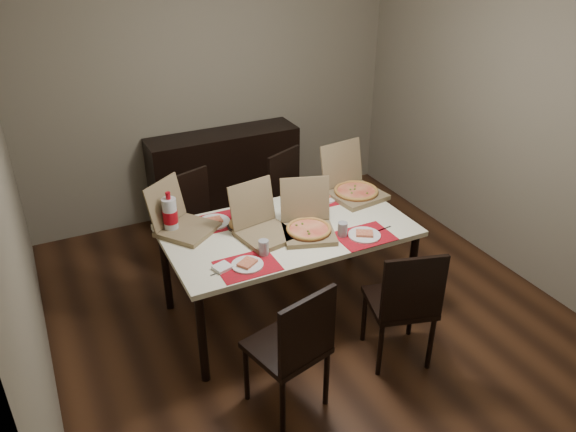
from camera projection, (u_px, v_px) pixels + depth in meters
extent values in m
cube|color=#422514|center=(306.00, 309.00, 4.52)|extent=(3.80, 4.00, 0.02)
cube|color=gray|center=(212.00, 87.00, 5.48)|extent=(3.80, 0.02, 2.60)
cube|color=gray|center=(9.00, 216.00, 3.15)|extent=(0.02, 4.00, 2.60)
cube|color=gray|center=(512.00, 119.00, 4.63)|extent=(0.02, 4.00, 2.60)
cube|color=black|center=(225.00, 175.00, 5.70)|extent=(1.50, 0.40, 0.90)
cube|color=white|center=(288.00, 230.00, 4.15)|extent=(1.80, 1.00, 0.04)
cylinder|color=black|center=(202.00, 338.00, 3.66)|extent=(0.06, 0.06, 0.71)
cylinder|color=black|center=(411.00, 274.00, 4.31)|extent=(0.06, 0.06, 0.71)
cylinder|color=black|center=(166.00, 271.00, 4.35)|extent=(0.06, 0.06, 0.71)
cylinder|color=black|center=(351.00, 224.00, 5.00)|extent=(0.06, 0.06, 0.71)
cube|color=black|center=(286.00, 347.00, 3.44)|extent=(0.51, 0.51, 0.04)
cube|color=black|center=(308.00, 331.00, 3.20)|extent=(0.41, 0.13, 0.46)
cylinder|color=black|center=(283.00, 407.00, 3.33)|extent=(0.04, 0.04, 0.43)
cylinder|color=black|center=(326.00, 378.00, 3.54)|extent=(0.04, 0.04, 0.43)
cylinder|color=black|center=(246.00, 373.00, 3.57)|extent=(0.04, 0.04, 0.43)
cylinder|color=black|center=(289.00, 348.00, 3.78)|extent=(0.04, 0.04, 0.43)
cube|color=black|center=(399.00, 302.00, 3.84)|extent=(0.52, 0.52, 0.04)
cube|color=black|center=(414.00, 289.00, 3.56)|extent=(0.41, 0.14, 0.46)
cylinder|color=black|center=(380.00, 350.00, 3.77)|extent=(0.04, 0.04, 0.43)
cylinder|color=black|center=(431.00, 343.00, 3.82)|extent=(0.04, 0.04, 0.43)
cylinder|color=black|center=(364.00, 316.00, 4.08)|extent=(0.04, 0.04, 0.43)
cylinder|color=black|center=(411.00, 311.00, 4.13)|extent=(0.04, 0.04, 0.43)
cube|color=black|center=(204.00, 232.00, 4.69)|extent=(0.53, 0.53, 0.04)
cube|color=black|center=(188.00, 198.00, 4.69)|extent=(0.41, 0.16, 0.46)
cylinder|color=black|center=(209.00, 240.00, 5.02)|extent=(0.04, 0.04, 0.43)
cylinder|color=black|center=(176.00, 256.00, 4.80)|extent=(0.04, 0.04, 0.43)
cylinder|color=black|center=(236.00, 256.00, 4.80)|extent=(0.04, 0.04, 0.43)
cylinder|color=black|center=(202.00, 272.00, 4.58)|extent=(0.04, 0.04, 0.43)
cube|color=black|center=(300.00, 205.00, 5.11)|extent=(0.56, 0.56, 0.04)
cube|color=black|center=(284.00, 175.00, 5.10)|extent=(0.39, 0.20, 0.46)
cylinder|color=black|center=(297.00, 215.00, 5.45)|extent=(0.04, 0.04, 0.43)
cylinder|color=black|center=(272.00, 229.00, 5.20)|extent=(0.04, 0.04, 0.43)
cylinder|color=black|center=(327.00, 226.00, 5.25)|extent=(0.04, 0.04, 0.43)
cylinder|color=black|center=(303.00, 242.00, 5.00)|extent=(0.04, 0.04, 0.43)
cube|color=#B60C1A|center=(247.00, 266.00, 3.69)|extent=(0.40, 0.30, 0.00)
cylinder|color=white|center=(247.00, 265.00, 3.69)|extent=(0.21, 0.21, 0.01)
cube|color=#F3C279|center=(247.00, 263.00, 3.68)|extent=(0.15, 0.14, 0.02)
cylinder|color=#96989F|center=(264.00, 248.00, 3.79)|extent=(0.07, 0.07, 0.11)
cube|color=#B2B2B7|center=(224.00, 271.00, 3.64)|extent=(0.20, 0.04, 0.00)
cube|color=white|center=(222.00, 267.00, 3.66)|extent=(0.13, 0.13, 0.02)
cube|color=#B60C1A|center=(364.00, 236.00, 4.03)|extent=(0.40, 0.30, 0.00)
cylinder|color=white|center=(364.00, 235.00, 4.03)|extent=(0.23, 0.23, 0.01)
cube|color=#F3C279|center=(364.00, 233.00, 4.02)|extent=(0.15, 0.14, 0.02)
cylinder|color=#96989F|center=(343.00, 229.00, 4.01)|extent=(0.07, 0.07, 0.11)
cube|color=#B2B2B7|center=(381.00, 230.00, 4.11)|extent=(0.20, 0.04, 0.00)
cube|color=#B60C1A|center=(214.00, 223.00, 4.20)|extent=(0.40, 0.30, 0.00)
cylinder|color=white|center=(214.00, 222.00, 4.20)|extent=(0.24, 0.24, 0.01)
cube|color=#F3C279|center=(214.00, 220.00, 4.19)|extent=(0.12, 0.09, 0.02)
cylinder|color=#96989F|center=(237.00, 215.00, 4.21)|extent=(0.07, 0.07, 0.11)
cube|color=#B2B2B7|center=(197.00, 224.00, 4.19)|extent=(0.20, 0.04, 0.00)
cube|color=white|center=(192.00, 224.00, 4.17)|extent=(0.13, 0.13, 0.02)
cube|color=#B60C1A|center=(323.00, 199.00, 4.56)|extent=(0.40, 0.30, 0.00)
cylinder|color=white|center=(323.00, 198.00, 4.56)|extent=(0.22, 0.22, 0.01)
cube|color=#F3C279|center=(323.00, 196.00, 4.55)|extent=(0.14, 0.12, 0.02)
cylinder|color=#96989F|center=(301.00, 199.00, 4.43)|extent=(0.07, 0.07, 0.11)
cube|color=#B2B2B7|center=(332.00, 194.00, 4.64)|extent=(0.20, 0.04, 0.00)
cube|color=white|center=(284.00, 230.00, 4.10)|extent=(0.16, 0.16, 0.02)
cube|color=#776444|center=(309.00, 233.00, 4.04)|extent=(0.46, 0.46, 0.04)
cube|color=#776444|center=(305.00, 199.00, 4.11)|extent=(0.37, 0.19, 0.33)
cylinder|color=#F3C279|center=(309.00, 230.00, 4.03)|extent=(0.39, 0.39, 0.02)
cube|color=#776444|center=(356.00, 195.00, 4.59)|extent=(0.45, 0.45, 0.04)
cube|color=#776444|center=(342.00, 164.00, 4.64)|extent=(0.41, 0.14, 0.36)
cylinder|color=#F3C279|center=(356.00, 191.00, 4.57)|extent=(0.39, 0.39, 0.02)
cube|color=#776444|center=(188.00, 230.00, 4.08)|extent=(0.51, 0.51, 0.04)
cube|color=#776444|center=(165.00, 202.00, 4.07)|extent=(0.34, 0.28, 0.33)
cube|color=#776444|center=(267.00, 235.00, 4.01)|extent=(0.42, 0.42, 0.04)
cube|color=#776444|center=(252.00, 203.00, 4.05)|extent=(0.37, 0.15, 0.33)
cylinder|color=black|center=(242.00, 225.00, 4.16)|extent=(0.23, 0.23, 0.01)
cylinder|color=tan|center=(242.00, 224.00, 4.15)|extent=(0.20, 0.20, 0.02)
imported|color=white|center=(291.00, 217.00, 4.26)|extent=(0.15, 0.15, 0.03)
cylinder|color=silver|center=(170.00, 216.00, 4.03)|extent=(0.10, 0.10, 0.27)
cylinder|color=#AC0713|center=(170.00, 216.00, 4.03)|extent=(0.11, 0.11, 0.09)
cylinder|color=#AC0713|center=(168.00, 196.00, 3.95)|extent=(0.04, 0.04, 0.05)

